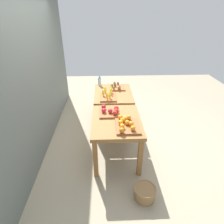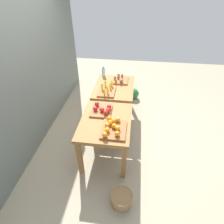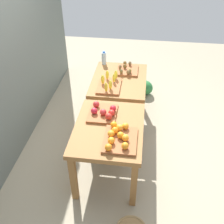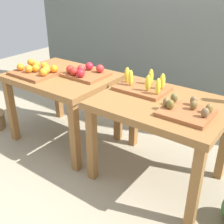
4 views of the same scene
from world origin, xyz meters
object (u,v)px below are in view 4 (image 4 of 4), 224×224
banana_crate (143,86)px  kiwi_bin (186,110)px  display_table_left (63,85)px  orange_bin (37,70)px  display_table_right (161,114)px  apple_bin (85,72)px

banana_crate → kiwi_bin: banana_crate is taller
display_table_left → orange_bin: (-0.21, -0.14, 0.15)m
display_table_left → kiwi_bin: bearing=-4.1°
display_table_right → orange_bin: (-1.33, -0.14, 0.15)m
display_table_left → orange_bin: size_ratio=2.23×
display_table_right → kiwi_bin: kiwi_bin is taller
display_table_left → kiwi_bin: (1.36, -0.10, 0.14)m
orange_bin → apple_bin: apple_bin is taller
orange_bin → display_table_left: bearing=34.2°
display_table_left → apple_bin: (0.22, 0.10, 0.15)m
apple_bin → kiwi_bin: 1.16m
apple_bin → banana_crate: 0.66m
display_table_left → display_table_right: 1.12m
display_table_right → orange_bin: size_ratio=2.23×
display_table_left → display_table_right: size_ratio=1.00×
display_table_right → banana_crate: 0.31m
banana_crate → apple_bin: bearing=-178.3°
orange_bin → apple_bin: (0.43, 0.24, -0.00)m
banana_crate → display_table_left: bearing=-172.5°
display_table_right → apple_bin: size_ratio=2.60×
banana_crate → kiwi_bin: size_ratio=1.22×
display_table_left → apple_bin: size_ratio=2.60×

